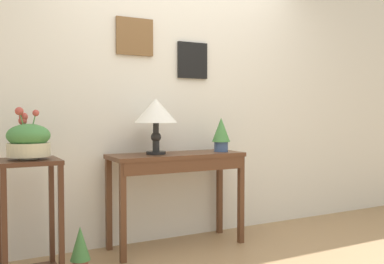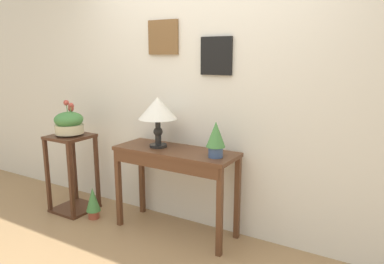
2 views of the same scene
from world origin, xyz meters
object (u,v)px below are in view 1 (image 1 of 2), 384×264
object	(u,v)px
table_lamp	(156,113)
pedestal_stand_left	(30,219)
planter_bowl_wide	(28,140)
potted_plant_floor	(80,247)
console_table	(178,168)
potted_plant_on_console	(221,133)

from	to	relation	value
table_lamp	pedestal_stand_left	size ratio (longest dim) A/B	0.56
pedestal_stand_left	planter_bowl_wide	world-z (taller)	planter_bowl_wide
planter_bowl_wide	potted_plant_floor	distance (m)	0.84
pedestal_stand_left	potted_plant_floor	distance (m)	0.41
table_lamp	planter_bowl_wide	size ratio (longest dim) A/B	1.29
console_table	pedestal_stand_left	size ratio (longest dim) A/B	1.39
potted_plant_floor	console_table	bearing A→B (deg)	11.70
table_lamp	pedestal_stand_left	distance (m)	1.26
planter_bowl_wide	potted_plant_floor	bearing A→B (deg)	-8.78
console_table	planter_bowl_wide	world-z (taller)	planter_bowl_wide
table_lamp	potted_plant_on_console	world-z (taller)	table_lamp
potted_plant_on_console	table_lamp	bearing A→B (deg)	176.77
table_lamp	potted_plant_on_console	xyz separation A→B (m)	(0.61, -0.03, -0.18)
potted_plant_on_console	potted_plant_floor	bearing A→B (deg)	-172.55
console_table	planter_bowl_wide	xyz separation A→B (m)	(-1.20, -0.13, 0.28)
table_lamp	potted_plant_on_console	size ratio (longest dim) A/B	1.53
planter_bowl_wide	console_table	bearing A→B (deg)	6.12
console_table	planter_bowl_wide	bearing A→B (deg)	-173.88
console_table	table_lamp	bearing A→B (deg)	172.91
console_table	potted_plant_on_console	bearing A→B (deg)	-1.50
pedestal_stand_left	planter_bowl_wide	distance (m)	0.54
pedestal_stand_left	planter_bowl_wide	size ratio (longest dim) A/B	2.30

